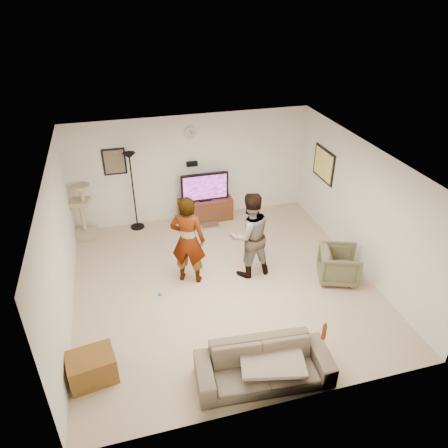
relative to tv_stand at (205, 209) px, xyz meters
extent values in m
cube|color=#C2A98F|center=(-0.24, -2.50, -0.27)|extent=(5.50, 5.50, 0.02)
cube|color=white|center=(-0.24, -2.50, 2.25)|extent=(5.50, 5.50, 0.02)
cube|color=silver|center=(-0.24, 0.25, 0.99)|extent=(5.50, 0.04, 2.50)
cube|color=silver|center=(-0.24, -5.25, 0.99)|extent=(5.50, 0.04, 2.50)
cube|color=silver|center=(-2.99, -2.50, 0.99)|extent=(0.04, 5.50, 2.50)
cube|color=silver|center=(2.51, -2.50, 0.99)|extent=(0.04, 5.50, 2.50)
cylinder|color=silver|center=(-0.24, 0.22, 1.84)|extent=(0.26, 0.04, 0.26)
cube|color=black|center=(-0.24, 0.19, 1.12)|extent=(0.25, 0.10, 0.10)
cube|color=brown|center=(-1.94, 0.23, 1.34)|extent=(0.42, 0.03, 0.52)
cube|color=#DCD359|center=(2.49, -0.90, 1.24)|extent=(0.03, 0.78, 0.62)
cube|color=#462312|center=(0.00, 0.00, 0.00)|extent=(1.27, 0.45, 0.53)
cube|color=silver|center=(0.02, -0.40, -0.23)|extent=(0.40, 0.30, 0.07)
cube|color=black|center=(0.00, 0.00, 0.59)|extent=(1.11, 0.08, 0.66)
cube|color=#AA32DE|center=(0.00, -0.04, 0.59)|extent=(1.02, 0.01, 0.58)
cylinder|color=black|center=(-1.62, 0.04, 0.65)|extent=(0.32, 0.32, 1.83)
cube|color=tan|center=(-2.77, -0.11, 0.39)|extent=(0.50, 0.50, 1.31)
imported|color=#989898|center=(-0.83, -2.21, 0.62)|extent=(0.76, 0.65, 1.77)
imported|color=#325B8E|center=(0.33, -2.31, 0.60)|extent=(0.91, 0.74, 1.73)
imported|color=brown|center=(-0.26, -4.80, 0.02)|extent=(2.00, 0.92, 0.57)
cube|color=tan|center=(-0.15, -4.80, 0.12)|extent=(1.03, 0.88, 0.06)
cylinder|color=#593710|center=(0.63, -4.80, 0.43)|extent=(0.06, 0.06, 0.25)
imported|color=brown|center=(1.92, -2.95, 0.07)|extent=(0.93, 0.92, 0.66)
cube|color=brown|center=(-2.64, -4.14, -0.04)|extent=(0.73, 0.60, 0.44)
sphere|color=#149F8B|center=(-1.45, -2.54, -0.23)|extent=(0.07, 0.07, 0.07)
camera|label=1|loc=(-1.92, -8.69, 4.81)|focal=33.95mm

